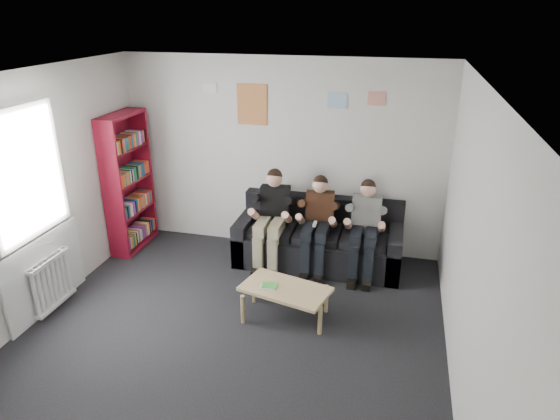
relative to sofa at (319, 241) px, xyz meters
name	(u,v)px	position (x,y,z in m)	size (l,w,h in m)	color
room_shell	(218,228)	(-0.63, -2.08, 1.04)	(5.00, 5.00, 5.00)	black
sofa	(319,241)	(0.00, 0.00, 0.00)	(2.21, 0.90, 0.85)	black
bookshelf	(129,183)	(-2.71, -0.15, 0.67)	(0.29, 0.88, 1.96)	maroon
coffee_table	(285,291)	(-0.14, -1.41, 0.03)	(0.96, 0.53, 0.39)	#DAB87E
game_cases	(269,286)	(-0.32, -1.45, 0.09)	(0.18, 0.15, 0.03)	silver
person_left	(271,219)	(-0.62, -0.20, 0.35)	(0.39, 0.84, 1.30)	black
person_middle	(317,225)	(0.00, -0.20, 0.33)	(0.37, 0.79, 1.26)	#4E2D1A
person_right	(365,230)	(0.62, -0.20, 0.33)	(0.37, 0.79, 1.26)	silver
radiator	(52,282)	(-2.78, -1.88, 0.04)	(0.10, 0.64, 0.60)	white
window	(35,228)	(-2.86, -1.88, 0.72)	(0.05, 1.30, 2.36)	white
poster_large	(252,105)	(-1.03, 0.41, 1.74)	(0.42, 0.01, 0.55)	gold
poster_blue	(337,101)	(0.12, 0.41, 1.84)	(0.25, 0.01, 0.20)	#3D90D1
poster_pink	(377,98)	(0.62, 0.41, 1.89)	(0.22, 0.01, 0.18)	#CC3FA5
poster_sign	(210,88)	(-1.63, 0.41, 1.94)	(0.20, 0.01, 0.14)	white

